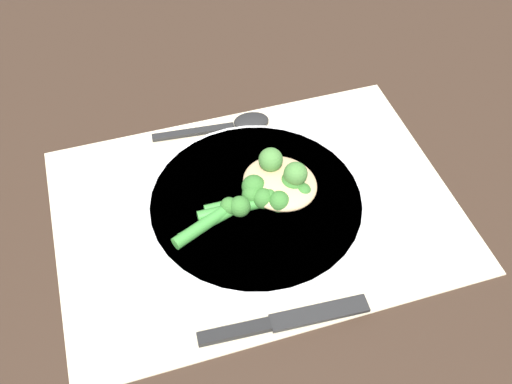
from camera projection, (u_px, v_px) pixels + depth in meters
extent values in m
plane|color=#332319|center=(256.00, 210.00, 0.72)|extent=(3.00, 3.00, 0.00)
cube|color=beige|center=(256.00, 209.00, 0.72)|extent=(0.48, 0.34, 0.00)
cylinder|color=white|center=(256.00, 204.00, 0.72)|extent=(0.25, 0.25, 0.01)
cylinder|color=silver|center=(256.00, 202.00, 0.71)|extent=(0.26, 0.26, 0.01)
ellipsoid|color=tan|center=(280.00, 183.00, 0.71)|extent=(0.12, 0.12, 0.02)
sphere|color=#477F38|center=(296.00, 174.00, 0.70)|extent=(0.03, 0.03, 0.03)
sphere|color=#477F38|center=(271.00, 160.00, 0.71)|extent=(0.03, 0.03, 0.03)
cylinder|color=#3D8E38|center=(250.00, 201.00, 0.70)|extent=(0.11, 0.01, 0.01)
sphere|color=#38752D|center=(293.00, 185.00, 0.71)|extent=(0.03, 0.03, 0.03)
sphere|color=#38752D|center=(302.00, 192.00, 0.70)|extent=(0.02, 0.02, 0.02)
cylinder|color=#3D8E38|center=(234.00, 208.00, 0.69)|extent=(0.09, 0.01, 0.01)
sphere|color=#38752D|center=(270.00, 198.00, 0.70)|extent=(0.02, 0.02, 0.02)
sphere|color=#38752D|center=(279.00, 202.00, 0.69)|extent=(0.03, 0.03, 0.03)
cylinder|color=#3D8E38|center=(217.00, 219.00, 0.69)|extent=(0.10, 0.04, 0.01)
sphere|color=#38752D|center=(252.00, 196.00, 0.70)|extent=(0.02, 0.02, 0.02)
sphere|color=#38752D|center=(263.00, 198.00, 0.70)|extent=(0.02, 0.02, 0.02)
sphere|color=#38752D|center=(253.00, 187.00, 0.71)|extent=(0.03, 0.03, 0.03)
cylinder|color=#3D8E38|center=(203.00, 226.00, 0.68)|extent=(0.08, 0.05, 0.01)
sphere|color=#38752D|center=(229.00, 206.00, 0.69)|extent=(0.02, 0.02, 0.02)
sphere|color=#38752D|center=(240.00, 206.00, 0.69)|extent=(0.02, 0.02, 0.02)
cube|color=black|center=(319.00, 313.00, 0.63)|extent=(0.11, 0.03, 0.00)
cube|color=black|center=(234.00, 332.00, 0.61)|extent=(0.08, 0.02, 0.01)
cube|color=black|center=(193.00, 132.00, 0.80)|extent=(0.11, 0.02, 0.00)
ellipsoid|color=black|center=(251.00, 121.00, 0.81)|extent=(0.05, 0.04, 0.01)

